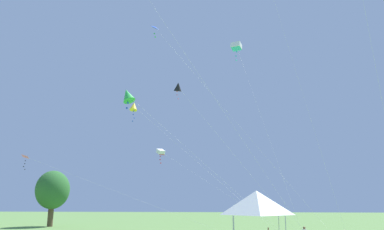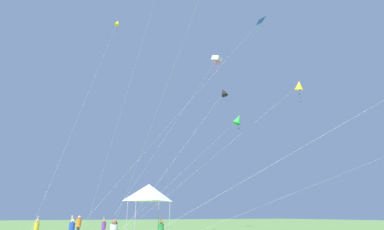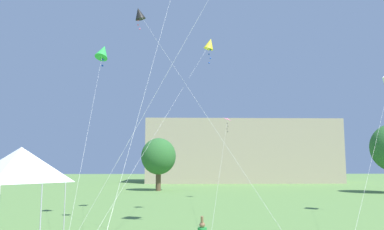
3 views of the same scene
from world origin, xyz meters
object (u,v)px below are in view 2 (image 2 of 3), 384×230
(festival_tent, at_px, (149,193))
(person_purple_shirt, at_px, (104,228))
(kite_yellow_diamond_1, at_px, (299,86))
(kite_blue_delta_3, at_px, (259,22))
(kite_black_diamond_7, at_px, (224,93))
(person_blue_shirt, at_px, (71,230))
(person_black_shirt, at_px, (114,229))
(person_yellow_shirt, at_px, (36,229))
(person_orange_shirt, at_px, (79,225))
(kite_white_box_0, at_px, (217,59))
(kite_yellow_diamond_5, at_px, (117,23))
(kite_green_diamond_9, at_px, (238,120))

(festival_tent, height_order, person_purple_shirt, festival_tent)
(person_purple_shirt, bearing_deg, kite_yellow_diamond_1, -128.70)
(kite_blue_delta_3, height_order, kite_black_diamond_7, kite_blue_delta_3)
(festival_tent, relative_size, person_blue_shirt, 2.48)
(kite_yellow_diamond_1, xyz_separation_m, kite_blue_delta_3, (-1.74, -2.37, 7.01))
(person_black_shirt, xyz_separation_m, person_purple_shirt, (-3.61, -0.22, -0.00))
(person_yellow_shirt, relative_size, person_orange_shirt, 0.98)
(kite_black_diamond_7, bearing_deg, kite_yellow_diamond_1, 45.73)
(person_blue_shirt, relative_size, kite_blue_delta_3, 0.09)
(person_yellow_shirt, bearing_deg, festival_tent, 33.32)
(person_purple_shirt, bearing_deg, person_orange_shirt, 29.84)
(person_purple_shirt, distance_m, kite_yellow_diamond_1, 20.76)
(kite_white_box_0, relative_size, kite_yellow_diamond_5, 0.90)
(person_blue_shirt, distance_m, kite_green_diamond_9, 19.10)
(person_yellow_shirt, relative_size, kite_green_diamond_9, 0.13)
(person_purple_shirt, distance_m, kite_green_diamond_9, 16.74)
(person_orange_shirt, relative_size, person_black_shirt, 1.15)
(kite_green_diamond_9, bearing_deg, person_orange_shirt, -107.20)
(kite_yellow_diamond_1, height_order, kite_green_diamond_9, kite_yellow_diamond_1)
(person_blue_shirt, xyz_separation_m, kite_green_diamond_9, (-3.00, 15.58, 10.64))
(person_orange_shirt, distance_m, kite_green_diamond_9, 18.52)
(person_yellow_shirt, xyz_separation_m, kite_green_diamond_9, (1.49, 17.82, 10.68))
(person_yellow_shirt, distance_m, kite_green_diamond_9, 20.83)
(person_orange_shirt, bearing_deg, kite_black_diamond_7, -67.20)
(person_black_shirt, relative_size, kite_black_diamond_7, 0.12)
(kite_blue_delta_3, distance_m, kite_green_diamond_9, 10.05)
(person_black_shirt, xyz_separation_m, kite_black_diamond_7, (1.19, 9.11, 12.11))
(person_orange_shirt, height_order, kite_yellow_diamond_1, kite_yellow_diamond_1)
(person_yellow_shirt, bearing_deg, person_black_shirt, 2.47)
(person_purple_shirt, height_order, kite_yellow_diamond_5, kite_yellow_diamond_5)
(kite_yellow_diamond_1, relative_size, kite_yellow_diamond_5, 0.51)
(person_blue_shirt, xyz_separation_m, kite_black_diamond_7, (-0.11, 12.18, 12.06))
(kite_black_diamond_7, bearing_deg, person_orange_shirt, -123.58)
(kite_blue_delta_3, xyz_separation_m, kite_yellow_diamond_5, (-17.86, -10.80, 8.31))
(kite_yellow_diamond_1, distance_m, kite_green_diamond_9, 7.83)
(kite_black_diamond_7, bearing_deg, festival_tent, -127.53)
(person_purple_shirt, height_order, kite_black_diamond_7, kite_black_diamond_7)
(person_yellow_shirt, height_order, kite_yellow_diamond_5, kite_yellow_diamond_5)
(kite_yellow_diamond_5, height_order, kite_green_diamond_9, kite_yellow_diamond_5)
(festival_tent, relative_size, kite_black_diamond_7, 0.34)
(kite_blue_delta_3, bearing_deg, person_orange_shirt, -127.32)
(person_yellow_shirt, xyz_separation_m, person_black_shirt, (3.19, 5.31, -0.02))
(person_yellow_shirt, height_order, kite_green_diamond_9, kite_green_diamond_9)
(festival_tent, xyz_separation_m, person_yellow_shirt, (-0.02, -8.75, -2.92))
(person_orange_shirt, height_order, kite_yellow_diamond_5, kite_yellow_diamond_5)
(person_yellow_shirt, bearing_deg, kite_black_diamond_7, 16.59)
(person_yellow_shirt, xyz_separation_m, kite_yellow_diamond_5, (-10.50, 6.09, 27.09))
(person_orange_shirt, height_order, kite_green_diamond_9, kite_green_diamond_9)
(festival_tent, bearing_deg, kite_blue_delta_3, 47.98)
(person_yellow_shirt, height_order, person_blue_shirt, person_blue_shirt)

